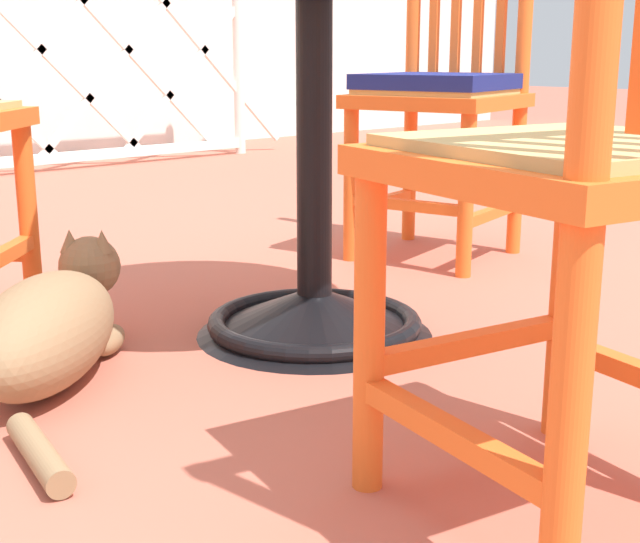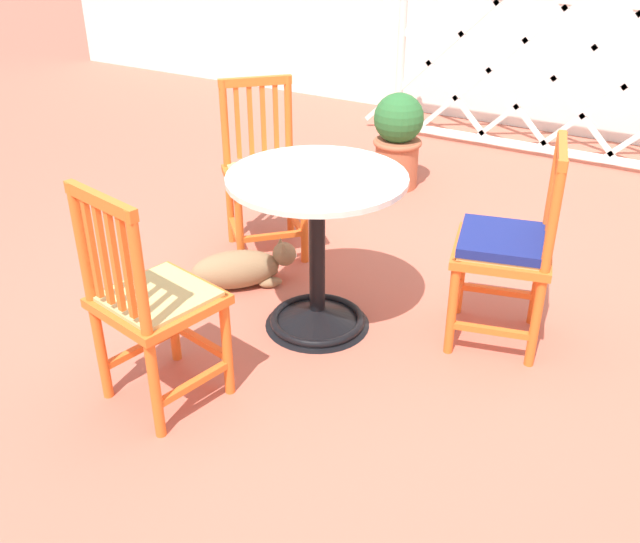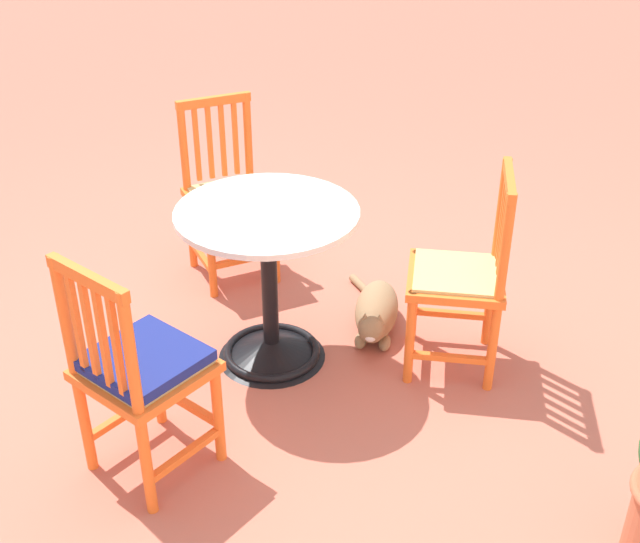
% 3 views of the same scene
% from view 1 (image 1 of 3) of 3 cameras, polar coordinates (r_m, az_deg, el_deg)
% --- Properties ---
extents(ground_plane, '(24.00, 24.00, 0.00)m').
position_cam_1_polar(ground_plane, '(1.74, 7.01, -4.90)').
color(ground_plane, '#BC604C').
extents(cafe_table, '(0.76, 0.76, 0.73)m').
position_cam_1_polar(cafe_table, '(1.74, -0.37, 4.90)').
color(cafe_table, black).
rests_on(cafe_table, ground_plane).
extents(orange_chair_facing_out, '(0.47, 0.47, 0.91)m').
position_cam_1_polar(orange_chair_facing_out, '(1.04, 17.50, 6.42)').
color(orange_chair_facing_out, orange).
rests_on(orange_chair_facing_out, ground_plane).
extents(orange_chair_by_planter, '(0.48, 0.48, 0.91)m').
position_cam_1_polar(orange_chair_by_planter, '(2.47, 7.85, 11.24)').
color(orange_chair_by_planter, orange).
rests_on(orange_chair_by_planter, ground_plane).
extents(tabby_cat, '(0.47, 0.64, 0.23)m').
position_cam_1_polar(tabby_cat, '(1.61, -16.79, -3.37)').
color(tabby_cat, '#8E704C').
rests_on(tabby_cat, ground_plane).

